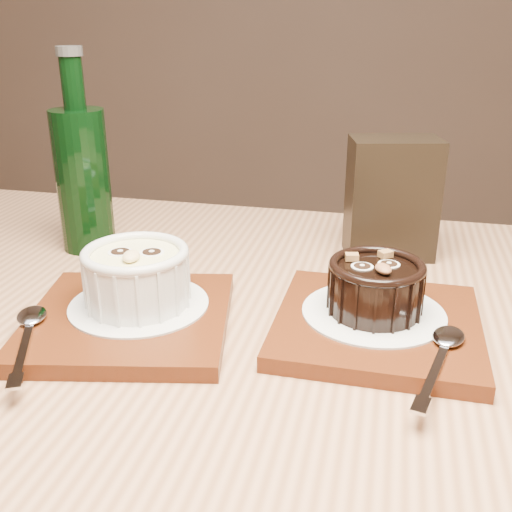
{
  "coord_description": "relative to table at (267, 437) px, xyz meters",
  "views": [
    {
      "loc": [
        0.26,
        -0.51,
        1.02
      ],
      "look_at": [
        0.17,
        -0.01,
        0.81
      ],
      "focal_mm": 42.0,
      "sensor_mm": 36.0,
      "label": 1
    }
  ],
  "objects": [
    {
      "name": "condiment_stand",
      "position": [
        0.1,
        0.25,
        0.16
      ],
      "size": [
        0.11,
        0.08,
        0.14
      ],
      "primitive_type": "cube",
      "rotation": [
        0.0,
        0.0,
        0.19
      ],
      "color": "black",
      "rests_on": "table"
    },
    {
      "name": "spoon_right",
      "position": [
        0.14,
        -0.01,
        0.11
      ],
      "size": [
        0.06,
        0.14,
        0.01
      ],
      "primitive_type": null,
      "rotation": [
        0.0,
        0.0,
        -0.28
      ],
      "color": "silver",
      "rests_on": "tray_right"
    },
    {
      "name": "ramekin_white",
      "position": [
        -0.13,
        0.03,
        0.14
      ],
      "size": [
        0.1,
        0.1,
        0.06
      ],
      "rotation": [
        0.0,
        0.0,
        0.15
      ],
      "color": "silver",
      "rests_on": "doily_left"
    },
    {
      "name": "doily_left",
      "position": [
        -0.13,
        0.03,
        0.11
      ],
      "size": [
        0.13,
        0.13,
        0.0
      ],
      "primitive_type": "cylinder",
      "color": "silver",
      "rests_on": "tray_left"
    },
    {
      "name": "ramekin_dark",
      "position": [
        0.09,
        0.06,
        0.13
      ],
      "size": [
        0.09,
        0.09,
        0.05
      ],
      "rotation": [
        0.0,
        0.0,
        0.4
      ],
      "color": "black",
      "rests_on": "doily_right"
    },
    {
      "name": "doily_right",
      "position": [
        0.09,
        0.06,
        0.11
      ],
      "size": [
        0.13,
        0.13,
        0.0
      ],
      "primitive_type": "cylinder",
      "color": "silver",
      "rests_on": "tray_right"
    },
    {
      "name": "table",
      "position": [
        0.0,
        0.0,
        0.0
      ],
      "size": [
        1.23,
        0.85,
        0.75
      ],
      "rotation": [
        0.0,
        0.0,
        -0.05
      ],
      "color": "#8E5E3E",
      "rests_on": "ground"
    },
    {
      "name": "tray_right",
      "position": [
        0.09,
        0.05,
        0.1
      ],
      "size": [
        0.19,
        0.19,
        0.01
      ],
      "primitive_type": "cube",
      "rotation": [
        0.0,
        0.0,
        -0.05
      ],
      "color": "#55240E",
      "rests_on": "table"
    },
    {
      "name": "spoon_left",
      "position": [
        -0.2,
        -0.04,
        0.11
      ],
      "size": [
        0.08,
        0.13,
        0.01
      ],
      "primitive_type": null,
      "rotation": [
        0.0,
        0.0,
        0.41
      ],
      "color": "silver",
      "rests_on": "tray_left"
    },
    {
      "name": "tray_left",
      "position": [
        -0.13,
        0.02,
        0.1
      ],
      "size": [
        0.21,
        0.21,
        0.01
      ],
      "primitive_type": "cube",
      "rotation": [
        0.0,
        0.0,
        0.16
      ],
      "color": "#55240E",
      "rests_on": "table"
    },
    {
      "name": "green_bottle",
      "position": [
        -0.26,
        0.2,
        0.18
      ],
      "size": [
        0.06,
        0.06,
        0.24
      ],
      "color": "black",
      "rests_on": "table"
    }
  ]
}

